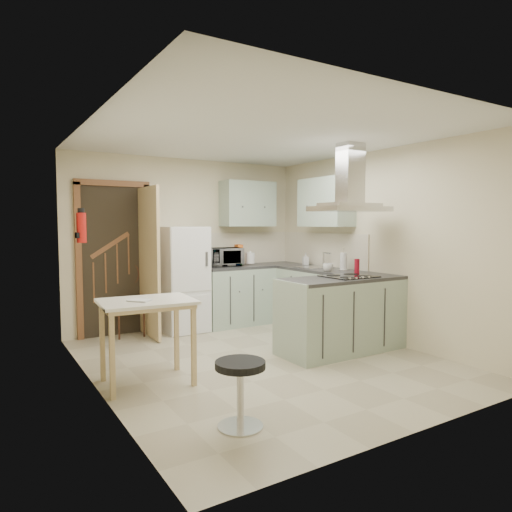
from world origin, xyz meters
TOP-DOWN VIEW (x-y plane):
  - floor at (0.00, 0.00)m, footprint 4.20×4.20m
  - ceiling at (0.00, 0.00)m, footprint 4.20×4.20m
  - back_wall at (0.00, 2.10)m, footprint 3.60×0.00m
  - left_wall at (-1.80, 0.00)m, footprint 0.00×4.20m
  - right_wall at (1.80, 0.00)m, footprint 0.00×4.20m
  - doorway at (-1.10, 2.07)m, footprint 1.10×0.12m
  - fridge at (-0.20, 1.80)m, footprint 0.60×0.60m
  - counter_back at (0.66, 1.80)m, footprint 1.08×0.60m
  - counter_right at (1.50, 1.12)m, footprint 0.60×1.95m
  - splashback at (0.96, 2.09)m, footprint 1.68×0.02m
  - wall_cabinet_back at (0.95, 1.93)m, footprint 0.85×0.35m
  - wall_cabinet_right at (1.62, 0.85)m, footprint 0.35×0.90m
  - peninsula at (1.02, -0.18)m, footprint 1.55×0.65m
  - hob at (1.12, -0.18)m, footprint 0.58×0.50m
  - extractor_hood at (1.12, -0.18)m, footprint 0.90×0.55m
  - sink at (1.50, 0.95)m, footprint 0.45×0.40m
  - fire_extinguisher at (-1.74, 0.90)m, footprint 0.10×0.10m
  - drop_leaf_table at (-1.34, -0.03)m, footprint 0.92×0.72m
  - bentwood_chair at (-0.95, 1.94)m, footprint 0.45×0.45m
  - stool at (-1.05, -1.33)m, footprint 0.50×0.50m
  - microwave at (0.50, 1.85)m, footprint 0.53×0.38m
  - kettle at (0.94, 1.85)m, footprint 0.15×0.15m
  - cereal_box at (0.81, 1.97)m, footprint 0.14×0.22m
  - soap_bottle at (1.66, 1.35)m, footprint 0.11×0.11m
  - paper_towel at (1.60, 0.43)m, footprint 0.11×0.11m
  - cup at (1.31, 0.42)m, footprint 0.14×0.14m
  - red_bottle at (1.47, 0.04)m, footprint 0.07×0.07m
  - book at (-1.48, -0.12)m, footprint 0.24×0.25m

SIDE VIEW (x-z plane):
  - floor at x=0.00m, z-range 0.00..0.00m
  - stool at x=-1.05m, z-range 0.00..0.52m
  - drop_leaf_table at x=-1.34m, z-range 0.00..0.82m
  - counter_back at x=0.66m, z-range 0.00..0.90m
  - counter_right at x=1.50m, z-range 0.00..0.90m
  - peninsula at x=1.02m, z-range 0.00..0.90m
  - bentwood_chair at x=-0.95m, z-range 0.00..0.94m
  - fridge at x=-0.20m, z-range 0.00..1.50m
  - book at x=-1.48m, z-range 0.82..0.91m
  - sink at x=1.50m, z-range 0.90..0.91m
  - hob at x=1.12m, z-range 0.90..0.91m
  - cup at x=1.31m, z-range 0.90..1.01m
  - soap_bottle at x=1.66m, z-range 0.90..1.09m
  - red_bottle at x=1.47m, z-range 0.90..1.09m
  - kettle at x=0.94m, z-range 0.90..1.11m
  - paper_towel at x=1.60m, z-range 0.90..1.15m
  - microwave at x=0.50m, z-range 0.90..1.18m
  - doorway at x=-1.10m, z-range 0.00..2.10m
  - cereal_box at x=0.81m, z-range 0.90..1.21m
  - splashback at x=0.96m, z-range 0.90..1.40m
  - back_wall at x=0.00m, z-range -0.55..3.05m
  - left_wall at x=-1.80m, z-range -0.85..3.35m
  - right_wall at x=1.80m, z-range -0.85..3.35m
  - fire_extinguisher at x=-1.74m, z-range 1.34..1.66m
  - extractor_hood at x=1.12m, z-range 1.67..1.77m
  - wall_cabinet_back at x=0.95m, z-range 1.50..2.20m
  - wall_cabinet_right at x=1.62m, z-range 1.50..2.20m
  - ceiling at x=0.00m, z-range 2.50..2.50m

